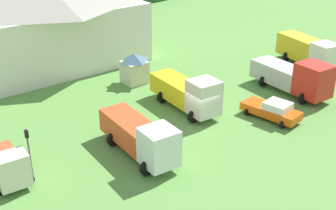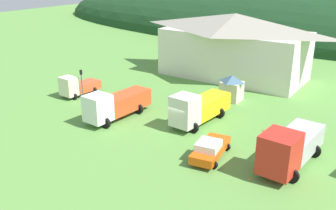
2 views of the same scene
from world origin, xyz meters
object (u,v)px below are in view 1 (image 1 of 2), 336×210
(flatbed_truck_yellow, at_px, (188,92))
(traffic_cone_near_pickup, at_px, (224,87))
(depot_building, at_px, (52,26))
(play_shed_cream, at_px, (134,68))
(crane_truck_red, at_px, (295,77))
(heavy_rig_white, at_px, (141,136))
(heavy_rig_striped, at_px, (308,50))
(traffic_cone_mid_row, at_px, (313,111))
(service_pickup_orange, at_px, (272,110))
(traffic_light_west, at_px, (29,148))
(light_truck_cream, at_px, (8,165))

(flatbed_truck_yellow, height_order, traffic_cone_near_pickup, flatbed_truck_yellow)
(depot_building, relative_size, play_shed_cream, 6.80)
(crane_truck_red, distance_m, traffic_cone_near_pickup, 6.94)
(heavy_rig_white, distance_m, traffic_cone_near_pickup, 15.06)
(heavy_rig_white, height_order, heavy_rig_striped, heavy_rig_striped)
(heavy_rig_white, distance_m, traffic_cone_mid_row, 16.64)
(service_pickup_orange, relative_size, traffic_cone_mid_row, 9.59)
(depot_building, relative_size, traffic_cone_near_pickup, 38.07)
(traffic_light_west, bearing_deg, traffic_cone_mid_row, -13.17)
(light_truck_cream, distance_m, traffic_cone_near_pickup, 22.81)
(light_truck_cream, distance_m, service_pickup_orange, 21.39)
(depot_building, distance_m, traffic_cone_near_pickup, 19.32)
(heavy_rig_white, bearing_deg, flatbed_truck_yellow, 119.92)
(depot_building, relative_size, crane_truck_red, 2.46)
(flatbed_truck_yellow, distance_m, traffic_cone_mid_row, 11.20)
(traffic_light_west, bearing_deg, play_shed_cream, 32.79)
(play_shed_cream, height_order, heavy_rig_white, heavy_rig_white)
(light_truck_cream, distance_m, flatbed_truck_yellow, 16.39)
(traffic_cone_near_pickup, bearing_deg, light_truck_cream, -172.85)
(light_truck_cream, relative_size, service_pickup_orange, 0.98)
(crane_truck_red, xyz_separation_m, traffic_cone_mid_row, (-1.66, -3.42, -1.76))
(traffic_cone_near_pickup, bearing_deg, heavy_rig_white, -157.94)
(light_truck_cream, distance_m, crane_truck_red, 26.76)
(service_pickup_orange, bearing_deg, play_shed_cream, -170.23)
(service_pickup_orange, height_order, traffic_light_west, traffic_light_west)
(traffic_cone_mid_row, bearing_deg, service_pickup_orange, 163.32)
(heavy_rig_white, bearing_deg, play_shed_cream, 151.41)
(depot_building, bearing_deg, traffic_light_west, -119.51)
(light_truck_cream, bearing_deg, traffic_light_west, 76.38)
(depot_building, xyz_separation_m, flatbed_truck_yellow, (4.35, -17.33, -2.88))
(light_truck_cream, distance_m, heavy_rig_white, 9.17)
(service_pickup_orange, height_order, traffic_cone_near_pickup, service_pickup_orange)
(light_truck_cream, height_order, heavy_rig_striped, heavy_rig_striped)
(play_shed_cream, xyz_separation_m, flatbed_truck_yellow, (0.15, -8.12, 0.11))
(depot_building, height_order, traffic_light_west, depot_building)
(depot_building, xyz_separation_m, light_truck_cream, (-12.00, -18.33, -3.35))
(flatbed_truck_yellow, bearing_deg, service_pickup_orange, 42.70)
(crane_truck_red, bearing_deg, traffic_light_west, -90.91)
(light_truck_cream, height_order, traffic_cone_mid_row, light_truck_cream)
(crane_truck_red, height_order, traffic_cone_near_pickup, crane_truck_red)
(play_shed_cream, height_order, traffic_light_west, traffic_light_west)
(play_shed_cream, height_order, heavy_rig_striped, heavy_rig_striped)
(heavy_rig_white, xyz_separation_m, heavy_rig_striped, (25.40, 4.28, 0.18))
(flatbed_truck_yellow, relative_size, traffic_light_west, 2.24)
(play_shed_cream, bearing_deg, heavy_rig_white, -122.15)
(play_shed_cream, relative_size, traffic_cone_mid_row, 5.59)
(service_pickup_orange, bearing_deg, heavy_rig_striped, 106.26)
(traffic_light_west, bearing_deg, traffic_cone_near_pickup, 8.75)
(crane_truck_red, height_order, traffic_cone_mid_row, crane_truck_red)
(depot_building, height_order, flatbed_truck_yellow, depot_building)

